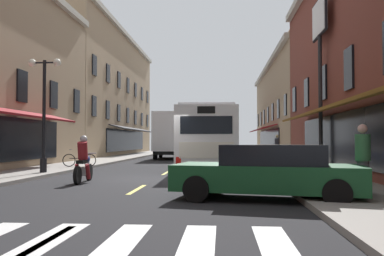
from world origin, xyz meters
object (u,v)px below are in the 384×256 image
object	(u,v)px
bicycle_near	(79,160)
street_lamp_twin	(44,109)
pedestrian_mid	(363,159)
sedan_near	(184,148)
motorcycle_rider	(83,162)
pedestrian_near	(277,146)
sedan_mid	(269,172)
billboard_sign	(320,42)
transit_bus	(208,138)
box_truck	(171,135)

from	to	relation	value
bicycle_near	street_lamp_twin	size ratio (longest dim) A/B	0.35
bicycle_near	pedestrian_mid	size ratio (longest dim) A/B	0.98
sedan_near	motorcycle_rider	bearing A→B (deg)	-91.23
pedestrian_mid	pedestrian_near	bearing A→B (deg)	-133.92
sedan_mid	pedestrian_near	bearing A→B (deg)	81.69
sedan_near	bicycle_near	size ratio (longest dim) A/B	2.82
sedan_near	sedan_mid	size ratio (longest dim) A/B	0.99
motorcycle_rider	billboard_sign	bearing A→B (deg)	27.23
transit_bus	pedestrian_mid	xyz separation A→B (m)	(4.13, -11.65, -0.57)
motorcycle_rider	pedestrian_mid	distance (m)	9.13
billboard_sign	transit_bus	bearing A→B (deg)	150.00
sedan_mid	billboard_sign	bearing A→B (deg)	68.75
box_truck	bicycle_near	distance (m)	13.29
pedestrian_mid	bicycle_near	bearing A→B (deg)	-86.20
street_lamp_twin	sedan_near	bearing A→B (deg)	83.29
box_truck	sedan_near	world-z (taller)	box_truck
transit_bus	sedan_near	bearing A→B (deg)	98.46
box_truck	motorcycle_rider	xyz separation A→B (m)	(-0.66, -19.42, -1.23)
sedan_near	pedestrian_mid	xyz separation A→B (m)	(7.61, -35.01, 0.37)
billboard_sign	bicycle_near	xyz separation A→B (m)	(-11.86, 1.77, -5.51)
motorcycle_rider	sedan_mid	bearing A→B (deg)	-31.83
box_truck	motorcycle_rider	distance (m)	19.47
sedan_near	bicycle_near	xyz separation A→B (m)	(-3.17, -24.59, -0.16)
box_truck	sedan_near	xyz separation A→B (m)	(0.01, 11.77, -1.28)
transit_bus	bicycle_near	xyz separation A→B (m)	(-6.65, -1.23, -1.10)
box_truck	pedestrian_near	world-z (taller)	box_truck
bicycle_near	pedestrian_near	world-z (taller)	pedestrian_near
billboard_sign	pedestrian_mid	xyz separation A→B (m)	(-1.08, -8.65, -4.98)
transit_bus	sedan_near	size ratio (longest dim) A/B	2.46
sedan_mid	bicycle_near	size ratio (longest dim) A/B	2.85
sedan_mid	sedan_near	bearing A→B (deg)	98.72
bicycle_near	box_truck	bearing A→B (deg)	76.14
pedestrian_near	street_lamp_twin	distance (m)	17.48
transit_bus	sedan_mid	size ratio (longest dim) A/B	2.43
box_truck	pedestrian_near	bearing A→B (deg)	-24.22
sedan_mid	motorcycle_rider	size ratio (longest dim) A/B	2.34
billboard_sign	box_truck	xyz separation A→B (m)	(-8.69, 14.60, -4.07)
motorcycle_rider	transit_bus	bearing A→B (deg)	62.09
transit_bus	pedestrian_near	distance (m)	9.22
pedestrian_near	street_lamp_twin	world-z (taller)	street_lamp_twin
sedan_mid	pedestrian_mid	world-z (taller)	pedestrian_mid
sedan_mid	pedestrian_near	xyz separation A→B (m)	(2.84, 19.46, 0.39)
sedan_mid	street_lamp_twin	distance (m)	11.05
bicycle_near	motorcycle_rider	bearing A→B (deg)	-69.20
billboard_sign	sedan_mid	xyz separation A→B (m)	(-3.33, -8.56, -5.31)
pedestrian_near	pedestrian_mid	world-z (taller)	pedestrian_near
pedestrian_near	billboard_sign	bearing A→B (deg)	97.76
bicycle_near	pedestrian_mid	xyz separation A→B (m)	(10.78, -10.42, 0.53)
motorcycle_rider	pedestrian_near	bearing A→B (deg)	60.57
billboard_sign	box_truck	bearing A→B (deg)	120.77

